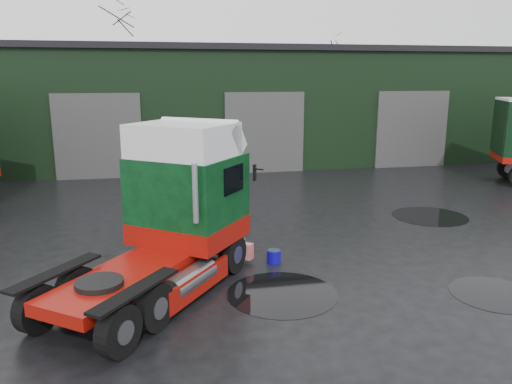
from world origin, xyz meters
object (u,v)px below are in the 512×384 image
Objects in this scene: hero_tractor at (145,216)px; wash_bucket at (274,256)px; tree_back_b at (317,88)px; tree_back_a at (117,76)px; warehouse at (243,103)px.

hero_tractor is 16.54× the size of wash_bucket.
tree_back_a is at bearing 180.00° from tree_back_b.
tree_back_a is at bearing 131.16° from hero_tractor.
tree_back_a is (-8.00, 10.00, 1.59)m from warehouse.
hero_tractor is at bearing -105.92° from warehouse.
hero_tractor reaches higher than wash_bucket.
warehouse is 5.36× the size of hero_tractor.
warehouse is at bearing 82.32° from wash_bucket.
warehouse is 4.32× the size of tree_back_b.
tree_back_a reaches higher than wash_bucket.
tree_back_b is at bearing 102.16° from hero_tractor.
hero_tractor is at bearing -85.58° from tree_back_a.
wash_bucket is at bearing -97.68° from warehouse.
tree_back_b is (8.00, 10.00, 0.59)m from warehouse.
warehouse reaches higher than hero_tractor.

